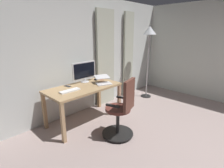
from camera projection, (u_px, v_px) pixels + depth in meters
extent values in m
cube|color=silver|center=(87.00, 55.00, 3.98)|extent=(5.33, 0.10, 2.56)
cube|color=#B5B9A6|center=(128.00, 56.00, 4.88)|extent=(0.37, 0.06, 2.30)
cube|color=#B5B9A6|center=(106.00, 59.00, 4.27)|extent=(0.55, 0.06, 2.30)
cube|color=tan|center=(84.00, 88.00, 3.44)|extent=(1.46, 0.74, 0.04)
cube|color=tan|center=(119.00, 100.00, 3.80)|extent=(0.06, 0.06, 0.72)
cube|color=tan|center=(63.00, 123.00, 2.85)|extent=(0.06, 0.06, 0.72)
cube|color=tan|center=(99.00, 93.00, 4.24)|extent=(0.06, 0.06, 0.72)
cube|color=#A88259|center=(45.00, 111.00, 3.29)|extent=(0.06, 0.06, 0.72)
cylinder|color=black|center=(118.00, 133.00, 3.15)|extent=(0.56, 0.56, 0.02)
sphere|color=black|center=(123.00, 127.00, 3.37)|extent=(0.05, 0.05, 0.05)
sphere|color=black|center=(108.00, 128.00, 3.33)|extent=(0.05, 0.05, 0.05)
sphere|color=black|center=(105.00, 137.00, 3.04)|extent=(0.05, 0.05, 0.05)
sphere|color=black|center=(120.00, 142.00, 2.91)|extent=(0.05, 0.05, 0.05)
sphere|color=black|center=(132.00, 135.00, 3.11)|extent=(0.05, 0.05, 0.05)
cylinder|color=black|center=(118.00, 122.00, 3.08)|extent=(0.06, 0.06, 0.45)
cylinder|color=brown|center=(118.00, 109.00, 3.01)|extent=(0.55, 0.55, 0.05)
cube|color=brown|center=(129.00, 95.00, 2.83)|extent=(0.37, 0.15, 0.52)
cube|color=black|center=(113.00, 106.00, 2.80)|extent=(0.11, 0.24, 0.03)
cube|color=black|center=(123.00, 98.00, 3.14)|extent=(0.11, 0.24, 0.03)
cylinder|color=silver|center=(85.00, 82.00, 3.74)|extent=(0.18, 0.18, 0.01)
cylinder|color=silver|center=(85.00, 80.00, 3.73)|extent=(0.04, 0.04, 0.06)
cube|color=silver|center=(84.00, 70.00, 3.68)|extent=(0.58, 0.03, 0.36)
cube|color=black|center=(85.00, 70.00, 3.66)|extent=(0.53, 0.01, 0.31)
cube|color=white|center=(70.00, 91.00, 3.16)|extent=(0.38, 0.13, 0.02)
cube|color=silver|center=(104.00, 84.00, 3.59)|extent=(0.37, 0.33, 0.02)
cube|color=silver|center=(102.00, 77.00, 3.66)|extent=(0.36, 0.32, 0.05)
ellipsoid|color=black|center=(96.00, 79.00, 3.87)|extent=(0.06, 0.10, 0.04)
cube|color=#232328|center=(68.00, 86.00, 3.45)|extent=(0.09, 0.15, 0.01)
cylinder|color=#CC3D33|center=(101.00, 77.00, 3.96)|extent=(0.09, 0.09, 0.09)
torus|color=#CC3D33|center=(99.00, 78.00, 3.92)|extent=(0.06, 0.01, 0.06)
cylinder|color=black|center=(146.00, 96.00, 5.03)|extent=(0.28, 0.28, 0.02)
cylinder|color=#A5A5A8|center=(148.00, 67.00, 4.78)|extent=(0.03, 0.03, 1.72)
cone|color=#B7BCC1|center=(150.00, 30.00, 4.50)|extent=(0.35, 0.35, 0.21)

